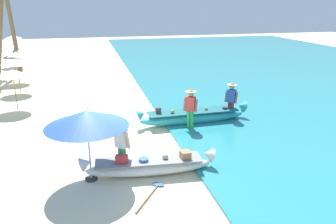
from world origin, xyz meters
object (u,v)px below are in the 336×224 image
(person_vendor_hatted, at_px, (191,106))
(paddle, at_px, (152,192))
(boat_white_foreground, at_px, (149,166))
(person_vendor_assistant, at_px, (231,98))
(boat_cyan_midground, at_px, (193,117))
(person_tourist_customer, at_px, (121,143))
(patio_umbrella_large, at_px, (87,119))
(palm_tree_leaning_seaward, at_px, (2,2))

(person_vendor_hatted, distance_m, paddle, 4.87)
(boat_white_foreground, distance_m, person_vendor_assistant, 5.82)
(boat_white_foreground, xyz_separation_m, boat_cyan_midground, (2.57, 3.78, 0.04))
(boat_cyan_midground, bearing_deg, person_vendor_assistant, 3.24)
(person_tourist_customer, distance_m, patio_umbrella_large, 1.36)
(person_vendor_assistant, bearing_deg, person_vendor_hatted, -159.27)
(boat_white_foreground, distance_m, paddle, 1.09)
(boat_white_foreground, distance_m, person_vendor_hatted, 3.89)
(person_vendor_assistant, xyz_separation_m, palm_tree_leaning_seaward, (-11.24, 13.69, 3.86))
(person_vendor_hatted, bearing_deg, boat_white_foreground, -125.79)
(boat_white_foreground, height_order, person_vendor_assistant, person_vendor_assistant)
(person_vendor_hatted, height_order, person_vendor_assistant, person_vendor_hatted)
(boat_cyan_midground, bearing_deg, person_tourist_customer, -134.26)
(patio_umbrella_large, bearing_deg, boat_cyan_midground, 41.22)
(person_vendor_assistant, bearing_deg, paddle, -131.80)
(person_vendor_hatted, bearing_deg, patio_umbrella_large, -142.17)
(person_tourist_customer, bearing_deg, person_vendor_assistant, 34.75)
(boat_white_foreground, xyz_separation_m, patio_umbrella_large, (-1.66, 0.07, 1.58))
(palm_tree_leaning_seaward, bearing_deg, person_tourist_customer, -70.10)
(person_vendor_assistant, distance_m, palm_tree_leaning_seaward, 18.13)
(person_vendor_assistant, relative_size, palm_tree_leaning_seaward, 0.27)
(patio_umbrella_large, height_order, paddle, patio_umbrella_large)
(person_tourist_customer, bearing_deg, patio_umbrella_large, -160.99)
(person_tourist_customer, distance_m, person_vendor_assistant, 6.11)
(boat_white_foreground, relative_size, boat_cyan_midground, 0.83)
(person_tourist_customer, bearing_deg, paddle, -67.02)
(boat_white_foreground, bearing_deg, palm_tree_leaning_seaward, 111.59)
(person_vendor_hatted, xyz_separation_m, person_tourist_customer, (-2.97, -2.71, -0.07))
(boat_cyan_midground, xyz_separation_m, palm_tree_leaning_seaward, (-9.52, 13.78, 4.51))
(person_tourist_customer, height_order, paddle, person_tourist_customer)
(person_vendor_hatted, distance_m, person_vendor_assistant, 2.19)
(person_tourist_customer, relative_size, person_vendor_assistant, 0.98)
(person_vendor_hatted, relative_size, person_vendor_assistant, 1.02)
(person_tourist_customer, bearing_deg, palm_tree_leaning_seaward, 109.90)
(boat_white_foreground, relative_size, patio_umbrella_large, 1.75)
(palm_tree_leaning_seaward, height_order, paddle, palm_tree_leaning_seaward)
(person_vendor_assistant, bearing_deg, patio_umbrella_large, -147.41)
(boat_cyan_midground, distance_m, person_vendor_hatted, 1.01)
(boat_white_foreground, relative_size, person_tourist_customer, 2.45)
(boat_white_foreground, relative_size, person_vendor_assistant, 2.39)
(boat_cyan_midground, relative_size, person_vendor_hatted, 2.82)
(patio_umbrella_large, bearing_deg, palm_tree_leaning_seaward, 106.81)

